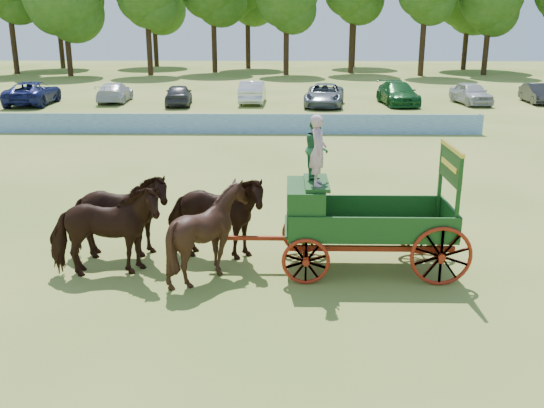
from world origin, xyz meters
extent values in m
plane|color=#A39A49|center=(0.00, 0.00, 0.00)|extent=(160.00, 160.00, 0.00)
imported|color=black|center=(-2.47, -0.71, 1.08)|extent=(2.74, 1.62, 2.17)
imported|color=black|center=(-2.47, 0.39, 1.08)|extent=(2.70, 1.49, 2.17)
imported|color=black|center=(-0.07, -0.71, 1.09)|extent=(2.20, 2.01, 2.17)
imported|color=black|center=(-0.07, 0.39, 1.08)|extent=(2.69, 1.46, 2.17)
cube|color=#9A260F|center=(2.13, -0.16, 0.60)|extent=(0.12, 2.00, 0.12)
cube|color=#9A260F|center=(5.13, -0.16, 0.60)|extent=(0.12, 2.00, 0.12)
cube|color=#9A260F|center=(3.63, -0.71, 0.72)|extent=(3.80, 0.10, 0.12)
cube|color=#9A260F|center=(3.63, 0.39, 0.72)|extent=(3.80, 0.10, 0.12)
cube|color=#9A260F|center=(1.23, -0.16, 0.75)|extent=(2.80, 0.09, 0.09)
cube|color=#184818|center=(3.63, -0.16, 1.00)|extent=(3.80, 1.80, 0.10)
cube|color=#184818|center=(3.63, -1.04, 1.30)|extent=(3.80, 0.06, 0.55)
cube|color=#184818|center=(3.63, 0.72, 1.30)|extent=(3.80, 0.06, 0.55)
cube|color=#184818|center=(5.51, -0.16, 1.30)|extent=(0.06, 1.80, 0.55)
cube|color=#184818|center=(2.13, -0.16, 1.55)|extent=(0.85, 1.70, 1.05)
cube|color=#184818|center=(2.38, -0.16, 2.12)|extent=(0.55, 1.50, 0.08)
cube|color=#184818|center=(1.75, -0.16, 1.35)|extent=(0.10, 1.60, 0.65)
cube|color=#184818|center=(1.93, -0.16, 1.05)|extent=(0.55, 1.60, 0.06)
cube|color=#184818|center=(5.43, -0.96, 1.95)|extent=(0.08, 0.08, 1.80)
cube|color=#184818|center=(5.43, 0.64, 1.95)|extent=(0.08, 0.08, 1.80)
cube|color=#184818|center=(5.43, -0.16, 2.55)|extent=(0.07, 1.75, 0.75)
cube|color=gold|center=(5.43, -0.16, 2.95)|extent=(0.08, 1.80, 0.09)
cube|color=gold|center=(5.39, -0.16, 2.55)|extent=(0.02, 1.30, 0.12)
torus|color=#9A260F|center=(2.13, -1.11, 0.55)|extent=(1.09, 0.09, 1.09)
torus|color=#9A260F|center=(2.13, 0.79, 0.55)|extent=(1.09, 0.09, 1.09)
torus|color=#9A260F|center=(5.13, -1.11, 0.70)|extent=(1.39, 0.09, 1.39)
torus|color=#9A260F|center=(5.13, 0.79, 0.70)|extent=(1.39, 0.09, 1.39)
imported|color=#C496A9|center=(2.38, -0.51, 2.95)|extent=(0.38, 0.58, 1.59)
imported|color=#246236|center=(2.38, 0.19, 2.86)|extent=(0.53, 0.69, 1.41)
cube|color=#1D589D|center=(-1.00, 18.00, 0.53)|extent=(26.00, 0.08, 1.05)
imported|color=navy|center=(-16.32, 29.43, 0.82)|extent=(3.13, 6.10, 1.65)
imported|color=silver|center=(-10.87, 30.95, 0.71)|extent=(2.29, 5.03, 1.43)
imported|color=#333338|center=(-5.87, 29.20, 0.75)|extent=(2.21, 4.56, 1.50)
imported|color=silver|center=(-0.71, 30.53, 0.80)|extent=(1.82, 4.92, 1.61)
imported|color=slate|center=(4.40, 29.05, 0.77)|extent=(3.21, 5.83, 1.55)
imported|color=#144C1E|center=(9.66, 29.91, 0.79)|extent=(2.66, 5.63, 1.59)
imported|color=#B2B2B7|center=(14.94, 30.29, 0.78)|extent=(2.35, 4.77, 1.56)
imported|color=#262628|center=(19.94, 30.99, 0.70)|extent=(1.70, 4.30, 1.39)
cylinder|color=#382314|center=(-28.87, 55.90, 2.84)|extent=(0.60, 0.60, 5.69)
cylinder|color=#382314|center=(-21.80, 53.20, 2.27)|extent=(0.60, 0.60, 4.54)
cylinder|color=#382314|center=(-13.33, 54.66, 2.54)|extent=(0.60, 0.60, 5.07)
cylinder|color=#382314|center=(-6.62, 58.75, 2.79)|extent=(0.60, 0.60, 5.58)
cylinder|color=#382314|center=(1.74, 55.36, 2.38)|extent=(0.60, 0.60, 4.75)
cylinder|color=#382314|center=(9.21, 57.95, 2.79)|extent=(0.60, 0.60, 5.58)
cylinder|color=#382314|center=(16.48, 54.34, 2.71)|extent=(0.60, 0.60, 5.42)
cylinder|color=#382314|center=(23.68, 55.29, 2.28)|extent=(0.60, 0.60, 4.56)
cylinder|color=#382314|center=(-26.71, 64.69, 2.59)|extent=(0.60, 0.60, 5.17)
cylinder|color=#382314|center=(-15.37, 67.93, 2.48)|extent=(0.60, 0.60, 4.95)
cylinder|color=#382314|center=(-3.07, 65.07, 2.75)|extent=(0.60, 0.60, 5.49)
cylinder|color=#382314|center=(10.51, 68.16, 2.83)|extent=(0.60, 0.60, 5.67)
cylinder|color=#382314|center=(23.68, 63.33, 2.68)|extent=(0.60, 0.60, 5.36)
camera|label=1|loc=(1.64, -13.70, 5.69)|focal=40.00mm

